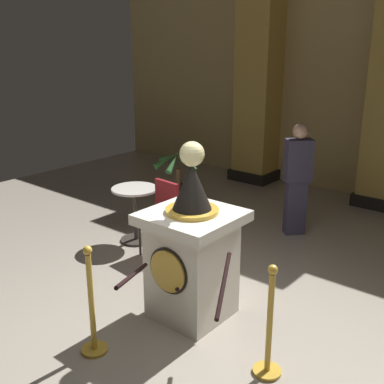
{
  "coord_description": "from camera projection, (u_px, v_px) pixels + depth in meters",
  "views": [
    {
      "loc": [
        2.32,
        -2.92,
        2.64
      ],
      "look_at": [
        -0.34,
        0.31,
        1.3
      ],
      "focal_mm": 44.16,
      "sensor_mm": 36.0,
      "label": 1
    }
  ],
  "objects": [
    {
      "name": "column_left",
      "position": [
        260.0,
        78.0,
        8.9
      ],
      "size": [
        0.86,
        0.86,
        3.96
      ],
      "color": "black",
      "rests_on": "ground_plane"
    },
    {
      "name": "stanchion_far",
      "position": [
        269.0,
        337.0,
        3.83
      ],
      "size": [
        0.24,
        0.24,
        0.99
      ],
      "color": "gold",
      "rests_on": "ground_plane"
    },
    {
      "name": "cafe_chair_red",
      "position": [
        162.0,
        212.0,
        5.97
      ],
      "size": [
        0.44,
        0.44,
        0.96
      ],
      "color": "black",
      "rests_on": "ground_plane"
    },
    {
      "name": "ground_plane",
      "position": [
        199.0,
        341.0,
        4.36
      ],
      "size": [
        12.41,
        12.41,
        0.0
      ],
      "primitive_type": "plane",
      "color": "#9E9384"
    },
    {
      "name": "bystander_guest",
      "position": [
        297.0,
        177.0,
        6.55
      ],
      "size": [
        0.41,
        0.41,
        1.58
      ],
      "color": "#383347",
      "rests_on": "ground_plane"
    },
    {
      "name": "potted_palm_left",
      "position": [
        178.0,
        194.0,
        7.41
      ],
      "size": [
        0.79,
        0.75,
        1.08
      ],
      "color": "black",
      "rests_on": "ground_plane"
    },
    {
      "name": "cafe_table",
      "position": [
        135.0,
        207.0,
        6.39
      ],
      "size": [
        0.62,
        0.62,
        0.76
      ],
      "color": "#332D28",
      "rests_on": "ground_plane"
    },
    {
      "name": "velvet_rope",
      "position": [
        177.0,
        280.0,
        3.83
      ],
      "size": [
        1.07,
        1.06,
        0.22
      ],
      "color": "black"
    },
    {
      "name": "stanchion_near",
      "position": [
        92.0,
        316.0,
        4.1
      ],
      "size": [
        0.24,
        0.24,
        1.02
      ],
      "color": "gold",
      "rests_on": "ground_plane"
    },
    {
      "name": "pedestal_clock",
      "position": [
        192.0,
        252.0,
        4.58
      ],
      "size": [
        0.85,
        0.85,
        1.78
      ],
      "color": "silver",
      "rests_on": "ground_plane"
    }
  ]
}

